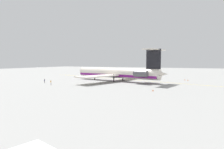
{
  "coord_description": "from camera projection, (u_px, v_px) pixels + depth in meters",
  "views": [
    {
      "loc": [
        -31.97,
        85.03,
        8.46
      ],
      "look_at": [
        1.23,
        13.73,
        3.08
      ],
      "focal_mm": 30.87,
      "sensor_mm": 36.0,
      "label": 1
    }
  ],
  "objects": [
    {
      "name": "main_jetliner",
      "position": [
        118.0,
        73.0,
        81.67
      ],
      "size": [
        44.75,
        39.84,
        13.11
      ],
      "rotation": [
        0.0,
        0.0,
        -0.2
      ],
      "color": "silver",
      "rests_on": "ground"
    },
    {
      "name": "safety_cone_nose",
      "position": [
        153.0,
        90.0,
        54.61
      ],
      "size": [
        0.4,
        0.4,
        0.55
      ],
      "primitive_type": "cone",
      "color": "#EA590F",
      "rests_on": "ground"
    },
    {
      "name": "safety_cone_tail",
      "position": [
        185.0,
        80.0,
        86.65
      ],
      "size": [
        0.4,
        0.4,
        0.55
      ],
      "primitive_type": "cone",
      "color": "#EA590F",
      "rests_on": "ground"
    },
    {
      "name": "ground_crew_near_nose",
      "position": [
        51.0,
        82.0,
        69.71
      ],
      "size": [
        0.35,
        0.33,
        1.75
      ],
      "rotation": [
        0.0,
        0.0,
        3.96
      ],
      "color": "black",
      "rests_on": "ground"
    },
    {
      "name": "safety_cone_wingtip",
      "position": [
        188.0,
        80.0,
        84.36
      ],
      "size": [
        0.4,
        0.4,
        0.55
      ],
      "primitive_type": "cone",
      "color": "#EA590F",
      "rests_on": "ground"
    },
    {
      "name": "ground_crew_near_tail",
      "position": [
        45.0,
        80.0,
        75.32
      ],
      "size": [
        0.27,
        0.42,
        1.71
      ],
      "rotation": [
        0.0,
        0.0,
        3.42
      ],
      "color": "black",
      "rests_on": "ground"
    },
    {
      "name": "taxiway_centreline",
      "position": [
        123.0,
        79.0,
        90.62
      ],
      "size": [
        98.72,
        26.33,
        0.01
      ],
      "primitive_type": "cube",
      "rotation": [
        0.0,
        0.0,
        -0.26
      ],
      "color": "gold",
      "rests_on": "ground"
    },
    {
      "name": "ground",
      "position": [
        127.0,
        79.0,
        90.94
      ],
      "size": [
        351.6,
        351.6,
        0.0
      ],
      "primitive_type": "plane",
      "color": "gray"
    }
  ]
}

